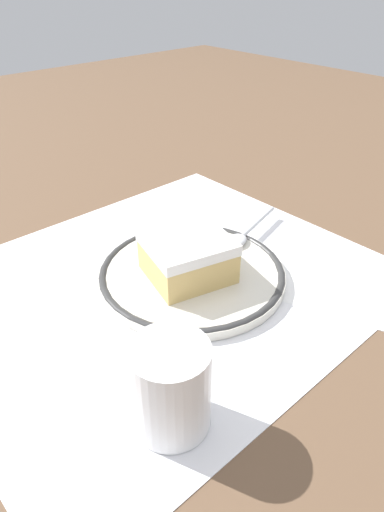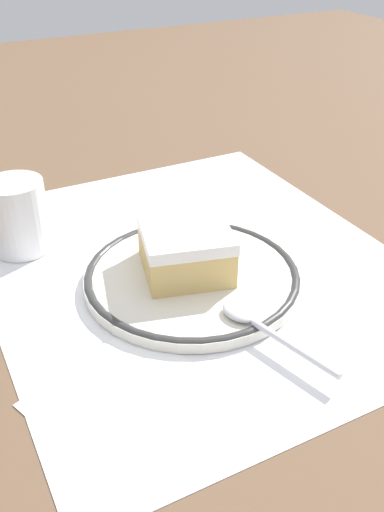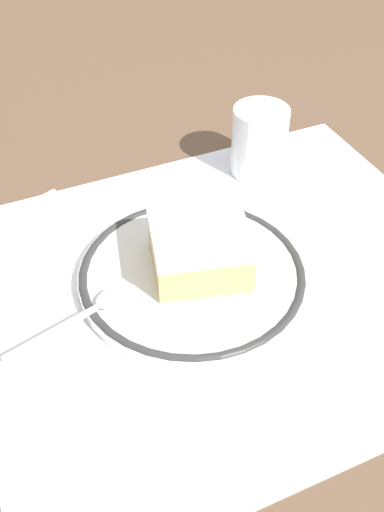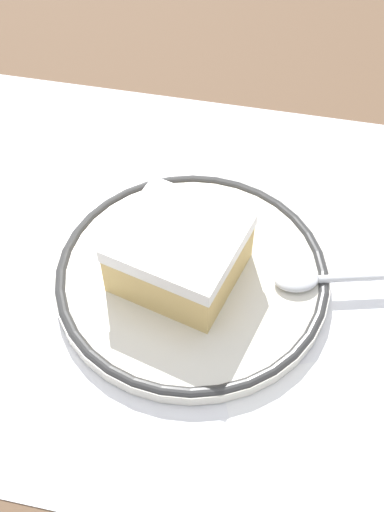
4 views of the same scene
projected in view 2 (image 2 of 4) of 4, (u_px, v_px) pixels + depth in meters
ground_plane at (192, 264)px, 0.61m from camera, size 2.40×2.40×0.00m
placemat at (192, 264)px, 0.61m from camera, size 0.49×0.42×0.00m
plate at (192, 276)px, 0.57m from camera, size 0.22×0.22×0.01m
cake_slice at (185, 248)px, 0.56m from camera, size 0.11×0.10×0.05m
spoon at (256, 323)px, 0.50m from camera, size 0.13×0.05×0.01m
cup at (19, 220)px, 0.62m from camera, size 0.06×0.06×0.08m
napkin at (128, 397)px, 0.44m from camera, size 0.16×0.16×0.00m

